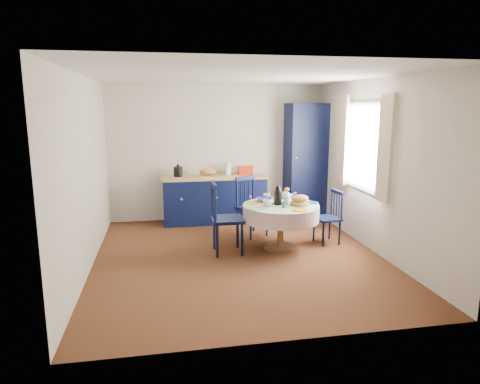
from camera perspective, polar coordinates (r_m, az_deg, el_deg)
The scene contains 17 objects.
floor at distance 6.13m, azimuth -0.14°, elevation -8.68°, with size 4.50×4.50×0.00m, color black.
ceiling at distance 5.78m, azimuth -0.15°, elevation 15.31°, with size 4.50×4.50×0.00m, color white.
wall_back at distance 8.03m, azimuth -3.03°, elevation 5.26°, with size 4.00×0.02×2.50m, color beige.
wall_left at distance 5.81m, azimuth -19.94°, elevation 2.25°, with size 0.02×4.50×2.50m, color beige.
wall_right at distance 6.49m, azimuth 17.55°, elevation 3.29°, with size 0.02×4.50×2.50m, color beige.
window at distance 6.70m, azimuth 16.14°, elevation 5.97°, with size 0.10×1.74×1.45m.
kitchen_counter at distance 7.86m, azimuth -3.43°, elevation -0.82°, with size 1.92×0.60×1.10m.
pantry_cabinet at distance 8.19m, azimuth 8.83°, elevation 4.05°, with size 0.77×0.57×2.16m.
dining_table at distance 6.36m, azimuth 5.52°, elevation -2.71°, with size 1.15×1.12×0.96m.
chair_left at distance 6.17m, azimuth -2.07°, elevation -3.43°, with size 0.45×0.47×1.04m.
chair_far at distance 7.04m, azimuth 1.43°, elevation -1.87°, with size 0.58×0.57×0.97m.
chair_right at distance 6.78m, azimuth 11.80°, elevation -3.25°, with size 0.40×0.41×0.83m.
mug_a at distance 6.18m, azimuth 3.68°, elevation -1.47°, with size 0.14×0.14×0.11m, color silver.
mug_b at distance 6.13m, azimuth 5.93°, elevation -1.71°, with size 0.10×0.10×0.09m, color #306D66.
mug_c at distance 6.59m, azimuth 7.90°, elevation -0.83°, with size 0.11×0.11×0.09m, color black.
mug_d at distance 6.64m, azimuth 3.59°, elevation -0.63°, with size 0.10×0.10×0.10m, color silver.
cobalt_bowl at distance 6.50m, azimuth 3.31°, elevation -1.05°, with size 0.25×0.25×0.06m, color navy.
Camera 1 is at (-1.03, -5.67, 2.10)m, focal length 32.00 mm.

